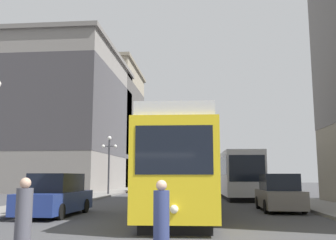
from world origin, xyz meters
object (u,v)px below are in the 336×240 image
object	(u,v)px
parked_car_left_near	(56,196)
lamp_post_left_far	(109,155)
parked_car_left_mid	(142,184)
streetcar	(180,167)
transit_bus	(236,173)
parked_car_right_far	(279,194)
pedestrian_crossing_far	(24,217)
pedestrian_crossing_near	(161,219)

from	to	relation	value
parked_car_left_near	lamp_post_left_far	size ratio (longest dim) A/B	0.95
parked_car_left_near	lamp_post_left_far	world-z (taller)	lamp_post_left_far
parked_car_left_mid	lamp_post_left_far	distance (m)	7.90
streetcar	parked_car_left_mid	size ratio (longest dim) A/B	3.02
transit_bus	parked_car_right_far	size ratio (longest dim) A/B	2.73
parked_car_left_mid	pedestrian_crossing_far	size ratio (longest dim) A/B	2.76
streetcar	lamp_post_left_far	world-z (taller)	lamp_post_left_far
parked_car_left_near	parked_car_right_far	xyz separation A→B (m)	(10.18, 3.08, -0.00)
lamp_post_left_far	transit_bus	bearing A→B (deg)	-13.86
parked_car_right_far	lamp_post_left_far	distance (m)	18.65
pedestrian_crossing_near	pedestrian_crossing_far	bearing A→B (deg)	-103.36
transit_bus	pedestrian_crossing_far	world-z (taller)	transit_bus
transit_bus	parked_car_left_near	distance (m)	17.01
parked_car_right_far	pedestrian_crossing_far	bearing A→B (deg)	54.52
streetcar	parked_car_right_far	size ratio (longest dim) A/B	3.17
pedestrian_crossing_near	pedestrian_crossing_far	xyz separation A→B (m)	(-3.16, -0.07, 0.02)
transit_bus	pedestrian_crossing_near	bearing A→B (deg)	-101.10
pedestrian_crossing_far	parked_car_left_mid	bearing A→B (deg)	5.64
transit_bus	pedestrian_crossing_far	size ratio (longest dim) A/B	7.17
transit_bus	pedestrian_crossing_far	distance (m)	23.14
transit_bus	pedestrian_crossing_near	size ratio (longest dim) A/B	7.39
parked_car_left_mid	transit_bus	bearing A→B (deg)	-49.66
pedestrian_crossing_near	lamp_post_left_far	xyz separation A→B (m)	(-7.36, 24.72, 2.81)
parked_car_left_mid	pedestrian_crossing_near	world-z (taller)	parked_car_left_mid
streetcar	transit_bus	bearing A→B (deg)	72.26
streetcar	pedestrian_crossing_far	xyz separation A→B (m)	(-3.08, -8.96, -1.32)
pedestrian_crossing_near	parked_car_left_near	bearing A→B (deg)	-159.27
parked_car_left_near	parked_car_left_mid	world-z (taller)	same
parked_car_right_far	pedestrian_crossing_near	distance (m)	11.76
pedestrian_crossing_far	lamp_post_left_far	distance (m)	25.30
parked_car_left_near	parked_car_right_far	bearing A→B (deg)	17.88
parked_car_left_near	parked_car_left_mid	distance (m)	24.21
transit_bus	parked_car_left_mid	bearing A→B (deg)	131.03
pedestrian_crossing_near	parked_car_left_mid	bearing A→B (deg)	175.10
transit_bus	pedestrian_crossing_near	xyz separation A→B (m)	(-3.66, -22.01, -1.19)
parked_car_left_near	streetcar	bearing A→B (deg)	13.59
pedestrian_crossing_near	pedestrian_crossing_far	distance (m)	3.16
streetcar	parked_car_left_near	xyz separation A→B (m)	(-5.38, -1.20, -1.26)
streetcar	pedestrian_crossing_near	distance (m)	8.99
streetcar	parked_car_left_near	bearing A→B (deg)	-169.29
transit_bus	pedestrian_crossing_near	world-z (taller)	transit_bus
parked_car_left_near	parked_car_right_far	size ratio (longest dim) A/B	1.12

